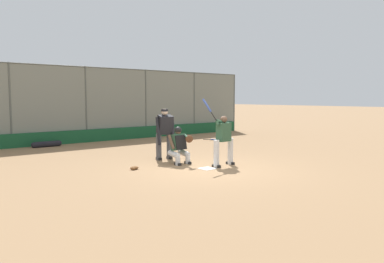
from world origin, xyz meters
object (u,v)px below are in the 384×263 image
at_px(catcher_behind_plate, 180,145).
at_px(spare_bat_near_backstop, 181,141).
at_px(umpire_home, 165,132).
at_px(spare_bat_by_padding, 214,140).
at_px(fielding_glove_on_dirt, 134,168).
at_px(batter_at_plate, 223,139).
at_px(spare_bat_first_base_side, 175,136).
at_px(equipment_bag_dugout_side, 47,144).

height_order(catcher_behind_plate, spare_bat_near_backstop, catcher_behind_plate).
bearing_deg(spare_bat_near_backstop, umpire_home, -136.92).
height_order(spare_bat_by_padding, fielding_glove_on_dirt, fielding_glove_on_dirt).
xyz_separation_m(spare_bat_near_backstop, fielding_glove_on_dirt, (5.32, 4.62, 0.02)).
relative_size(batter_at_plate, spare_bat_first_base_side, 2.45).
xyz_separation_m(spare_bat_near_backstop, spare_bat_by_padding, (-1.76, 0.41, 0.00)).
relative_size(umpire_home, equipment_bag_dugout_side, 1.35).
bearing_deg(catcher_behind_plate, spare_bat_near_backstop, -129.12).
bearing_deg(umpire_home, fielding_glove_on_dirt, 35.47).
bearing_deg(equipment_bag_dugout_side, batter_at_plate, 109.31).
distance_m(catcher_behind_plate, spare_bat_first_base_side, 8.55).
height_order(batter_at_plate, equipment_bag_dugout_side, batter_at_plate).
distance_m(batter_at_plate, equipment_bag_dugout_side, 8.63).
xyz_separation_m(umpire_home, spare_bat_first_base_side, (-4.85, -5.93, -0.92)).
height_order(umpire_home, spare_bat_near_backstop, umpire_home).
distance_m(catcher_behind_plate, fielding_glove_on_dirt, 1.74).
xyz_separation_m(fielding_glove_on_dirt, equipment_bag_dugout_side, (0.34, -6.89, 0.08)).
bearing_deg(spare_bat_near_backstop, fielding_glove_on_dirt, -142.04).
bearing_deg(equipment_bag_dugout_side, umpire_home, 109.37).
bearing_deg(spare_bat_first_base_side, equipment_bag_dugout_side, 96.30).
relative_size(spare_bat_near_backstop, fielding_glove_on_dirt, 3.02).
xyz_separation_m(spare_bat_by_padding, spare_bat_first_base_side, (0.48, -2.64, 0.00)).
distance_m(catcher_behind_plate, spare_bat_by_padding, 6.96).
xyz_separation_m(umpire_home, fielding_glove_on_dirt, (1.76, 0.92, -0.90)).
distance_m(batter_at_plate, spare_bat_first_base_side, 9.09).
bearing_deg(umpire_home, equipment_bag_dugout_side, -62.77).
bearing_deg(batter_at_plate, equipment_bag_dugout_side, -78.10).
xyz_separation_m(batter_at_plate, catcher_behind_plate, (0.86, -1.14, -0.23)).
bearing_deg(spare_bat_by_padding, umpire_home, -93.25).
distance_m(batter_at_plate, spare_bat_by_padding, 7.16).
distance_m(umpire_home, equipment_bag_dugout_side, 6.38).
relative_size(batter_at_plate, fielding_glove_on_dirt, 7.80).
relative_size(umpire_home, spare_bat_by_padding, 2.42).
bearing_deg(umpire_home, catcher_behind_plate, 91.20).
bearing_deg(fielding_glove_on_dirt, catcher_behind_plate, 176.92).
xyz_separation_m(batter_at_plate, spare_bat_first_base_side, (-4.10, -8.07, -0.83)).
height_order(umpire_home, spare_bat_first_base_side, umpire_home).
relative_size(catcher_behind_plate, umpire_home, 0.69).
bearing_deg(batter_at_plate, umpire_home, -78.28).
bearing_deg(umpire_home, batter_at_plate, 116.98).
distance_m(spare_bat_by_padding, equipment_bag_dugout_side, 7.89).
distance_m(umpire_home, spare_bat_near_backstop, 5.22).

